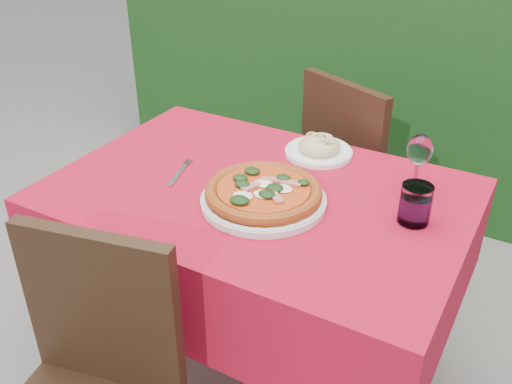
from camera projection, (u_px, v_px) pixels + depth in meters
The scene contains 9 objects.
ground at pixel (258, 362), 2.13m from camera, with size 60.00×60.00×0.00m, color #67635E.
hedge at pixel (411, 25), 2.83m from camera, with size 3.20×0.55×1.78m.
dining_table at pixel (258, 230), 1.83m from camera, with size 1.26×0.86×0.75m.
chair_far at pixel (357, 170), 2.32m from camera, with size 0.55×0.55×0.93m.
pizza_plate at pixel (263, 194), 1.66m from camera, with size 0.37×0.37×0.07m.
pasta_plate at pixel (319, 148), 1.94m from camera, with size 0.23×0.23×0.07m.
water_glass at pixel (415, 206), 1.57m from camera, with size 0.09×0.09×0.11m.
wine_glass at pixel (419, 152), 1.68m from camera, with size 0.08×0.08×0.19m.
fork at pixel (178, 175), 1.82m from camera, with size 0.03×0.20×0.01m, color #B2B2B9.
Camera 1 is at (0.74, -1.32, 1.62)m, focal length 40.00 mm.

